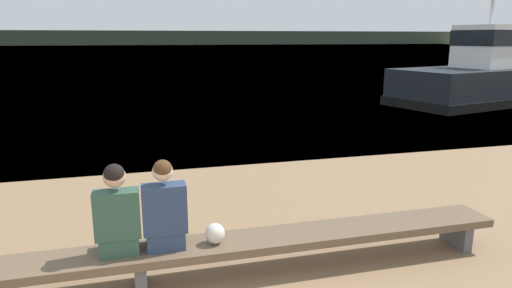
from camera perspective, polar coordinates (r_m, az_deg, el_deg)
The scene contains 7 objects.
water_surface at distance 129.01m, azimuth -15.52°, elevation 11.60°, with size 240.00×240.00×0.00m, color #386084.
far_shoreline at distance 165.96m, azimuth -15.58°, elevation 12.67°, with size 600.00×12.00×4.72m, color #384233.
bench_main at distance 5.10m, azimuth -14.34°, elevation -13.58°, with size 8.47×0.56×0.43m.
person_left at distance 4.90m, azimuth -16.96°, elevation -8.41°, with size 0.46×0.37×0.98m.
person_right at distance 4.91m, azimuth -11.38°, elevation -8.15°, with size 0.46×0.36×0.99m.
shopping_bag at distance 5.06m, azimuth -5.15°, elevation -11.08°, with size 0.21×0.21×0.23m.
tugboat_red at distance 20.90m, azimuth 26.59°, elevation 7.33°, with size 8.43×5.02×6.47m.
Camera 1 is at (0.07, -2.37, 2.62)m, focal length 32.00 mm.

